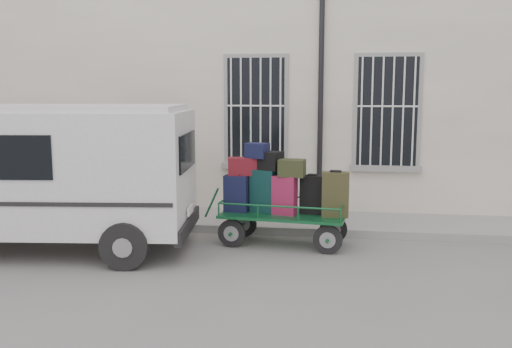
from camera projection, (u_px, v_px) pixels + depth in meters
name	position (u px, v px, depth m)	size (l,w,h in m)	color
ground	(254.00, 256.00, 9.33)	(80.00, 80.00, 0.00)	slate
building	(286.00, 77.00, 14.27)	(24.00, 5.15, 6.00)	beige
sidewalk	(270.00, 221.00, 11.47)	(24.00, 1.70, 0.15)	gray
luggage_cart	(281.00, 194.00, 9.88)	(2.58, 1.22, 1.77)	black
van	(45.00, 168.00, 9.46)	(5.04, 2.61, 2.45)	silver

